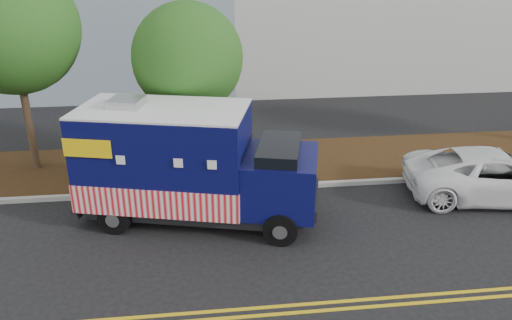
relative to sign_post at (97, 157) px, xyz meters
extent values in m
plane|color=black|center=(3.23, -1.89, -1.20)|extent=(120.00, 120.00, 0.00)
cube|color=#9E9E99|center=(3.23, -0.49, -1.12)|extent=(120.00, 0.18, 0.15)
cube|color=black|center=(3.23, 1.61, -1.12)|extent=(120.00, 4.00, 0.15)
cube|color=gold|center=(3.23, -6.34, -1.19)|extent=(120.00, 0.10, 0.01)
cube|color=gold|center=(3.23, -6.59, -1.19)|extent=(120.00, 0.10, 0.01)
cylinder|color=#38281C|center=(-2.51, 1.91, 0.76)|extent=(0.26, 0.26, 3.93)
sphere|color=#205518|center=(-2.51, 1.91, 3.79)|extent=(4.26, 4.26, 4.26)
cylinder|color=#38281C|center=(3.01, 0.99, 0.40)|extent=(0.26, 0.26, 3.19)
sphere|color=#205518|center=(3.01, 0.99, 2.89)|extent=(3.56, 3.56, 3.56)
cube|color=#473828|center=(0.00, 0.00, 0.00)|extent=(0.06, 0.06, 2.40)
cube|color=black|center=(3.25, -2.16, -0.74)|extent=(6.43, 3.51, 0.31)
cube|color=#090B43|center=(2.30, -1.91, 0.76)|extent=(5.05, 3.56, 2.62)
cube|color=red|center=(2.30, -1.91, -0.16)|extent=(5.11, 3.63, 0.82)
cube|color=white|center=(2.30, -1.91, 2.09)|extent=(5.05, 3.56, 0.07)
cube|color=#B7B7BA|center=(1.35, -1.67, 2.23)|extent=(1.06, 1.06, 0.24)
cube|color=#090B43|center=(5.47, -2.72, 0.16)|extent=(2.48, 2.75, 1.53)
cube|color=black|center=(5.42, -2.71, 0.89)|extent=(1.58, 2.33, 0.71)
cube|color=black|center=(6.44, -2.97, -0.35)|extent=(0.62, 2.13, 0.33)
cube|color=black|center=(0.03, -1.34, -0.71)|extent=(0.80, 2.42, 0.31)
cube|color=#B7B7BA|center=(0.06, -1.34, 0.82)|extent=(0.53, 1.91, 2.07)
cube|color=#B7B7BA|center=(2.94, -0.74, 0.82)|extent=(1.91, 0.53, 1.20)
cube|color=yellow|center=(0.40, -2.77, 1.36)|extent=(1.27, 0.34, 0.49)
cube|color=yellow|center=(1.04, -0.25, 1.36)|extent=(1.27, 0.34, 0.49)
cylinder|color=black|center=(5.30, -3.83, -0.74)|extent=(0.96, 0.52, 0.92)
cylinder|color=black|center=(5.85, -1.67, -0.74)|extent=(0.96, 0.52, 0.92)
cylinder|color=black|center=(0.86, -2.70, -0.74)|extent=(0.96, 0.52, 0.92)
cylinder|color=black|center=(1.41, -0.54, -0.74)|extent=(0.96, 0.52, 0.92)
imported|color=white|center=(12.42, -1.88, -0.43)|extent=(5.85, 3.43, 1.53)
camera|label=1|loc=(3.32, -15.10, 6.04)|focal=35.00mm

